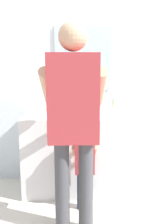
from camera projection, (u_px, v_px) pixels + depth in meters
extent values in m
plane|color=silver|center=(84.00, 202.00, 2.52)|extent=(14.00, 14.00, 0.00)
cube|color=silver|center=(83.00, 69.00, 2.90)|extent=(4.40, 0.08, 2.70)
cube|color=silver|center=(83.00, 58.00, 2.82)|extent=(0.65, 0.02, 0.72)
cube|color=white|center=(84.00, 153.00, 2.74)|extent=(1.30, 0.54, 0.86)
cylinder|color=white|center=(84.00, 110.00, 2.64)|extent=(0.39, 0.39, 0.11)
cylinder|color=silver|center=(84.00, 110.00, 2.64)|extent=(0.32, 0.32, 0.09)
cylinder|color=#B7BABF|center=(83.00, 104.00, 2.87)|extent=(0.03, 0.03, 0.18)
cylinder|color=#B7BABF|center=(83.00, 98.00, 2.80)|extent=(0.02, 0.12, 0.02)
cylinder|color=#B7BABF|center=(77.00, 109.00, 2.88)|extent=(0.04, 0.04, 0.05)
cylinder|color=#B7BABF|center=(89.00, 109.00, 2.89)|extent=(0.04, 0.04, 0.05)
cylinder|color=silver|center=(114.00, 111.00, 2.63)|extent=(0.07, 0.07, 0.09)
cylinder|color=blue|center=(113.00, 106.00, 2.63)|extent=(0.02, 0.02, 0.17)
cube|color=white|center=(113.00, 97.00, 2.62)|extent=(0.01, 0.02, 0.02)
cylinder|color=yellow|center=(113.00, 106.00, 2.61)|extent=(0.02, 0.03, 0.17)
cube|color=white|center=(113.00, 98.00, 2.59)|extent=(0.01, 0.02, 0.02)
cylinder|color=#2D334C|center=(80.00, 191.00, 2.38)|extent=(0.06, 0.06, 0.37)
cylinder|color=#2D334C|center=(89.00, 191.00, 2.38)|extent=(0.06, 0.06, 0.37)
cube|color=#B7383D|center=(85.00, 157.00, 2.32)|extent=(0.19, 0.11, 0.32)
sphere|color=#D8A884|center=(85.00, 134.00, 2.28)|extent=(0.11, 0.11, 0.11)
cylinder|color=#D8A884|center=(74.00, 151.00, 2.40)|extent=(0.05, 0.22, 0.18)
cylinder|color=#D8A884|center=(95.00, 151.00, 2.40)|extent=(0.05, 0.22, 0.18)
cylinder|color=#47474C|center=(62.00, 187.00, 2.01)|extent=(0.12, 0.12, 0.79)
cylinder|color=#47474C|center=(86.00, 187.00, 2.02)|extent=(0.12, 0.12, 0.79)
cube|color=#B7383D|center=(73.00, 99.00, 1.89)|extent=(0.39, 0.22, 0.69)
sphere|color=#D8A884|center=(73.00, 36.00, 1.81)|extent=(0.22, 0.22, 0.22)
cylinder|color=#D8A884|center=(48.00, 89.00, 2.05)|extent=(0.10, 0.48, 0.37)
cylinder|color=#D8A884|center=(99.00, 89.00, 2.06)|extent=(0.10, 0.48, 0.37)
cylinder|color=green|center=(97.00, 107.00, 2.27)|extent=(0.01, 0.14, 0.03)
cube|color=white|center=(97.00, 104.00, 2.34)|extent=(0.01, 0.02, 0.02)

